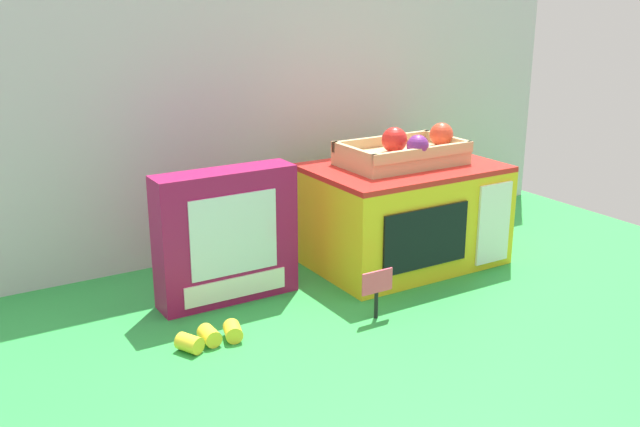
{
  "coord_description": "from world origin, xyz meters",
  "views": [
    {
      "loc": [
        -0.89,
        -1.3,
        0.62
      ],
      "look_at": [
        -0.09,
        -0.0,
        0.15
      ],
      "focal_mm": 40.92,
      "sensor_mm": 36.0,
      "label": 1
    }
  ],
  "objects": [
    {
      "name": "ground_plane",
      "position": [
        0.0,
        0.0,
        0.0
      ],
      "size": [
        1.7,
        1.7,
        0.0
      ],
      "primitive_type": "plane",
      "color": "green",
      "rests_on": "ground"
    },
    {
      "name": "cookie_set_box",
      "position": [
        -0.32,
        -0.0,
        0.14
      ],
      "size": [
        0.29,
        0.08,
        0.28
      ],
      "color": "#99144C",
      "rests_on": "ground"
    },
    {
      "name": "toy_microwave",
      "position": [
        0.13,
        -0.01,
        0.12
      ],
      "size": [
        0.43,
        0.3,
        0.23
      ],
      "color": "yellow",
      "rests_on": "ground"
    },
    {
      "name": "loose_toy_banana",
      "position": [
        -0.43,
        -0.17,
        0.02
      ],
      "size": [
        0.13,
        0.06,
        0.03
      ],
      "color": "yellow",
      "rests_on": "ground"
    },
    {
      "name": "food_groups_crate",
      "position": [
        0.14,
        -0.01,
        0.26
      ],
      "size": [
        0.28,
        0.17,
        0.09
      ],
      "color": "tan",
      "rests_on": "toy_microwave"
    },
    {
      "name": "price_sign",
      "position": [
        -0.11,
        -0.24,
        0.07
      ],
      "size": [
        0.07,
        0.01,
        0.1
      ],
      "color": "black",
      "rests_on": "ground"
    },
    {
      "name": "display_back_panel",
      "position": [
        0.0,
        0.27,
        0.34
      ],
      "size": [
        1.61,
        0.03,
        0.68
      ],
      "primitive_type": "cube",
      "color": "#B7BABF",
      "rests_on": "ground"
    }
  ]
}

